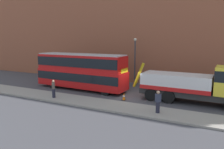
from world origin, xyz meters
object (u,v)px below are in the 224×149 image
Objects in this scene: pedestrian_onlooker at (54,89)px; street_lamp at (135,58)px; pedestrian_bystander at (158,102)px; recovery_tow_truck at (197,84)px; traffic_cone_near_bus at (124,97)px; double_decker_bus at (81,70)px.

street_lamp is at bearing 27.44° from pedestrian_onlooker.
pedestrian_bystander is at bearing -59.52° from street_lamp.
recovery_tow_truck is 14.14× the size of traffic_cone_near_bus.
recovery_tow_truck is 9.17m from street_lamp.
double_decker_bus is 1.91× the size of street_lamp.
double_decker_bus reaches higher than traffic_cone_near_bus.
street_lamp reaches higher than recovery_tow_truck.
pedestrian_onlooker reaches higher than traffic_cone_near_bus.
double_decker_bus reaches higher than pedestrian_bystander.
pedestrian_onlooker is 2.38× the size of traffic_cone_near_bus.
pedestrian_bystander is at bearing -32.69° from traffic_cone_near_bus.
double_decker_bus is at bearing 55.26° from pedestrian_onlooker.
recovery_tow_truck is at bearing -66.38° from pedestrian_bystander.
street_lamp is at bearing -9.10° from pedestrian_bystander.
pedestrian_onlooker is at bearing 51.52° from pedestrian_bystander.
recovery_tow_truck is 6.60m from traffic_cone_near_bus.
recovery_tow_truck is 1.75× the size of street_lamp.
pedestrian_bystander is 0.29× the size of street_lamp.
recovery_tow_truck reaches higher than pedestrian_bystander.
traffic_cone_near_bus is (6.27, -1.97, -1.89)m from double_decker_bus.
street_lamp reaches higher than pedestrian_bystander.
street_lamp is (-5.41, 9.19, 2.49)m from pedestrian_bystander.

